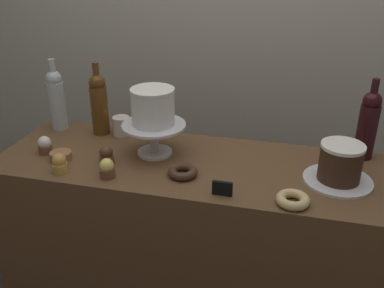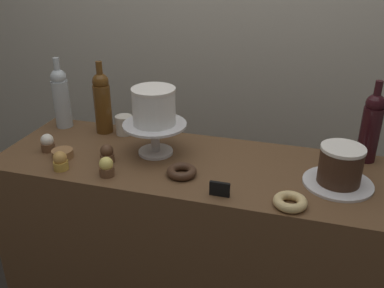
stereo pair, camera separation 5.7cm
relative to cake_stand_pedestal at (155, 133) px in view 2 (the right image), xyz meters
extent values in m
cube|color=#BCB7A8|center=(0.17, 0.80, 0.31)|extent=(6.00, 0.05, 2.60)
cube|color=brown|center=(0.17, -0.04, -0.54)|extent=(1.56, 0.53, 0.90)
cylinder|color=silver|center=(0.00, 0.00, -0.08)|extent=(0.14, 0.14, 0.01)
cylinder|color=silver|center=(0.00, 0.00, -0.02)|extent=(0.04, 0.04, 0.11)
cylinder|color=silver|center=(0.00, 0.00, 0.04)|extent=(0.26, 0.26, 0.01)
cylinder|color=white|center=(0.00, 0.00, 0.11)|extent=(0.17, 0.17, 0.13)
cylinder|color=white|center=(0.00, 0.00, 0.18)|extent=(0.17, 0.17, 0.01)
cylinder|color=white|center=(0.71, -0.05, -0.09)|extent=(0.25, 0.25, 0.01)
cylinder|color=#3D2619|center=(0.71, -0.05, -0.02)|extent=(0.15, 0.15, 0.13)
cylinder|color=white|center=(0.71, -0.05, 0.05)|extent=(0.15, 0.15, 0.01)
cylinder|color=#B2BCC1|center=(-0.51, 0.15, 0.02)|extent=(0.08, 0.08, 0.22)
sphere|color=#B2BCC1|center=(-0.51, 0.15, 0.15)|extent=(0.07, 0.07, 0.07)
cylinder|color=#B2BCC1|center=(-0.51, 0.15, 0.20)|extent=(0.03, 0.03, 0.08)
cylinder|color=black|center=(0.82, 0.18, 0.02)|extent=(0.08, 0.08, 0.22)
sphere|color=black|center=(0.82, 0.18, 0.15)|extent=(0.07, 0.07, 0.07)
cylinder|color=black|center=(0.82, 0.18, 0.20)|extent=(0.03, 0.03, 0.08)
cylinder|color=#5B3814|center=(-0.30, 0.14, 0.02)|extent=(0.08, 0.08, 0.22)
sphere|color=#5B3814|center=(-0.30, 0.14, 0.15)|extent=(0.07, 0.07, 0.07)
cylinder|color=#5B3814|center=(-0.30, 0.14, 0.20)|extent=(0.03, 0.03, 0.08)
cylinder|color=gold|center=(-0.30, -0.23, -0.07)|extent=(0.06, 0.06, 0.03)
sphere|color=#CC9347|center=(-0.30, -0.23, -0.04)|extent=(0.05, 0.05, 0.05)
cylinder|color=brown|center=(-0.44, -0.10, -0.07)|extent=(0.06, 0.06, 0.03)
sphere|color=white|center=(-0.44, -0.10, -0.04)|extent=(0.05, 0.05, 0.05)
cylinder|color=brown|center=(-0.11, -0.22, -0.07)|extent=(0.06, 0.06, 0.03)
sphere|color=#EFDB6B|center=(-0.11, -0.22, -0.04)|extent=(0.05, 0.05, 0.05)
cylinder|color=brown|center=(-0.16, -0.12, -0.07)|extent=(0.06, 0.06, 0.03)
sphere|color=brown|center=(-0.16, -0.12, -0.04)|extent=(0.05, 0.05, 0.05)
torus|color=#E0C17F|center=(0.56, -0.24, -0.07)|extent=(0.11, 0.11, 0.03)
torus|color=#472D1E|center=(0.16, -0.15, -0.07)|extent=(0.11, 0.11, 0.03)
cylinder|color=olive|center=(-0.34, -0.14, -0.09)|extent=(0.08, 0.08, 0.01)
cylinder|color=olive|center=(-0.34, -0.14, -0.07)|extent=(0.08, 0.08, 0.01)
cylinder|color=olive|center=(-0.34, -0.14, -0.06)|extent=(0.08, 0.08, 0.01)
cube|color=black|center=(0.32, -0.24, -0.06)|extent=(0.07, 0.01, 0.05)
cylinder|color=silver|center=(-0.20, 0.14, -0.05)|extent=(0.08, 0.08, 0.08)
camera|label=1|loc=(0.52, -1.47, 0.69)|focal=39.64mm
camera|label=2|loc=(0.58, -1.45, 0.69)|focal=39.64mm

